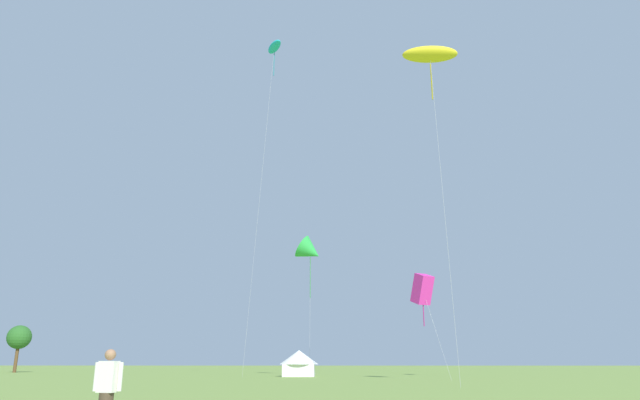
% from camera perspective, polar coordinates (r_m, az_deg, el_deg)
% --- Properties ---
extents(kite_yellow_parafoil, '(3.95, 1.81, 23.09)m').
position_cam_1_polar(kite_yellow_parafoil, '(42.06, 11.03, 14.20)').
color(kite_yellow_parafoil, yellow).
rests_on(kite_yellow_parafoil, ground).
extents(kite_magenta_box, '(2.67, 3.63, 9.02)m').
position_cam_1_polar(kite_magenta_box, '(51.22, 10.29, -8.84)').
color(kite_magenta_box, '#E02DA3').
rests_on(kite_magenta_box, ground).
extents(kite_cyan_parafoil, '(3.37, 3.20, 36.58)m').
position_cam_1_polar(kite_cyan_parafoil, '(67.16, -4.63, 15.09)').
color(kite_cyan_parafoil, '#1EB7CC').
rests_on(kite_cyan_parafoil, ground).
extents(kite_green_delta, '(3.71, 3.16, 14.99)m').
position_cam_1_polar(kite_green_delta, '(63.02, -0.98, -5.20)').
color(kite_green_delta, green).
rests_on(kite_green_delta, ground).
extents(person_spectator, '(0.57, 0.30, 1.73)m').
position_cam_1_polar(person_spectator, '(12.48, -20.75, -17.95)').
color(person_spectator, '#473828').
rests_on(person_spectator, ground).
extents(festival_tent_right, '(3.94, 3.94, 2.56)m').
position_cam_1_polar(festival_tent_right, '(59.22, -2.14, -16.01)').
color(festival_tent_right, white).
rests_on(festival_tent_right, ground).
extents(tree_distant_left, '(3.18, 3.18, 6.25)m').
position_cam_1_polar(tree_distant_left, '(89.88, -28.08, -12.15)').
color(tree_distant_left, brown).
rests_on(tree_distant_left, ground).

